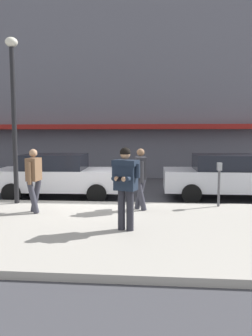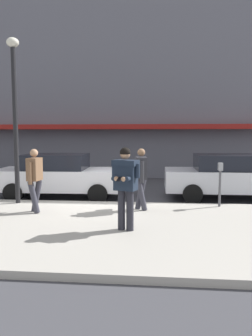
{
  "view_description": "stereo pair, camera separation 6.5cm",
  "coord_description": "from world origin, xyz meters",
  "px_view_note": "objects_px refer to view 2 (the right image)",
  "views": [
    {
      "loc": [
        1.62,
        -10.13,
        2.21
      ],
      "look_at": [
        1.03,
        -3.09,
        1.49
      ],
      "focal_mm": 35.0,
      "sensor_mm": 36.0,
      "label": 1
    },
    {
      "loc": [
        1.69,
        -10.12,
        2.21
      ],
      "look_at": [
        1.03,
        -3.09,
        1.49
      ],
      "focal_mm": 35.0,
      "sensor_mm": 36.0,
      "label": 2
    }
  ],
  "objects_px": {
    "man_texting_on_phone": "(125,180)",
    "parking_meter": "(220,178)",
    "parked_sedan_mid": "(61,176)",
    "pedestrian_with_bag": "(141,175)",
    "pedestrian_dark_coat": "(35,176)",
    "street_lamp_post": "(15,103)",
    "parked_sedan_far": "(230,176)"
  },
  "relations": [
    {
      "from": "pedestrian_dark_coat",
      "to": "parking_meter",
      "type": "bearing_deg",
      "value": 13.11
    },
    {
      "from": "parked_sedan_mid",
      "to": "parking_meter",
      "type": "relative_size",
      "value": 3.58
    },
    {
      "from": "parked_sedan_mid",
      "to": "pedestrian_dark_coat",
      "type": "height_order",
      "value": "pedestrian_dark_coat"
    },
    {
      "from": "parked_sedan_mid",
      "to": "pedestrian_with_bag",
      "type": "bearing_deg",
      "value": -36.29
    },
    {
      "from": "man_texting_on_phone",
      "to": "parking_meter",
      "type": "height_order",
      "value": "man_texting_on_phone"
    },
    {
      "from": "man_texting_on_phone",
      "to": "pedestrian_with_bag",
      "type": "distance_m",
      "value": 2.02
    },
    {
      "from": "parked_sedan_far",
      "to": "pedestrian_with_bag",
      "type": "height_order",
      "value": "pedestrian_with_bag"
    },
    {
      "from": "parked_sedan_mid",
      "to": "street_lamp_post",
      "type": "height_order",
      "value": "street_lamp_post"
    },
    {
      "from": "parked_sedan_far",
      "to": "pedestrian_dark_coat",
      "type": "bearing_deg",
      "value": -152.33
    },
    {
      "from": "parked_sedan_mid",
      "to": "parking_meter",
      "type": "height_order",
      "value": "parked_sedan_mid"
    },
    {
      "from": "pedestrian_with_bag",
      "to": "street_lamp_post",
      "type": "height_order",
      "value": "street_lamp_post"
    },
    {
      "from": "parking_meter",
      "to": "parked_sedan_far",
      "type": "bearing_deg",
      "value": 69.31
    },
    {
      "from": "parked_sedan_mid",
      "to": "pedestrian_dark_coat",
      "type": "relative_size",
      "value": 2.68
    },
    {
      "from": "man_texting_on_phone",
      "to": "parking_meter",
      "type": "xyz_separation_m",
      "value": [
        2.48,
        2.59,
        -0.28
      ]
    },
    {
      "from": "parked_sedan_mid",
      "to": "parking_meter",
      "type": "bearing_deg",
      "value": -16.69
    },
    {
      "from": "pedestrian_with_bag",
      "to": "man_texting_on_phone",
      "type": "bearing_deg",
      "value": -96.92
    },
    {
      "from": "parked_sedan_mid",
      "to": "parked_sedan_far",
      "type": "distance_m",
      "value": 5.85
    },
    {
      "from": "parked_sedan_mid",
      "to": "man_texting_on_phone",
      "type": "relative_size",
      "value": 2.52
    },
    {
      "from": "pedestrian_with_bag",
      "to": "parking_meter",
      "type": "height_order",
      "value": "pedestrian_with_bag"
    },
    {
      "from": "parked_sedan_mid",
      "to": "pedestrian_with_bag",
      "type": "distance_m",
      "value": 3.63
    },
    {
      "from": "pedestrian_dark_coat",
      "to": "street_lamp_post",
      "type": "distance_m",
      "value": 2.52
    },
    {
      "from": "parked_sedan_far",
      "to": "man_texting_on_phone",
      "type": "bearing_deg",
      "value": -125.65
    },
    {
      "from": "pedestrian_dark_coat",
      "to": "pedestrian_with_bag",
      "type": "bearing_deg",
      "value": 11.68
    },
    {
      "from": "street_lamp_post",
      "to": "man_texting_on_phone",
      "type": "bearing_deg",
      "value": -35.71
    },
    {
      "from": "man_texting_on_phone",
      "to": "pedestrian_with_bag",
      "type": "xyz_separation_m",
      "value": [
        0.24,
        2.0,
        -0.14
      ]
    },
    {
      "from": "parked_sedan_mid",
      "to": "parked_sedan_far",
      "type": "height_order",
      "value": "same"
    },
    {
      "from": "pedestrian_dark_coat",
      "to": "street_lamp_post",
      "type": "relative_size",
      "value": 0.35
    },
    {
      "from": "pedestrian_with_bag",
      "to": "parking_meter",
      "type": "relative_size",
      "value": 1.34
    },
    {
      "from": "pedestrian_dark_coat",
      "to": "street_lamp_post",
      "type": "bearing_deg",
      "value": 131.05
    },
    {
      "from": "parked_sedan_far",
      "to": "pedestrian_with_bag",
      "type": "distance_m",
      "value": 3.82
    },
    {
      "from": "pedestrian_with_bag",
      "to": "parked_sedan_mid",
      "type": "bearing_deg",
      "value": 143.71
    },
    {
      "from": "parked_sedan_mid",
      "to": "pedestrian_with_bag",
      "type": "relative_size",
      "value": 2.68
    }
  ]
}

